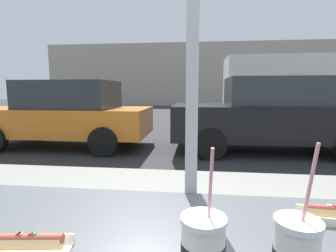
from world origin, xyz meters
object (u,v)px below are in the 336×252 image
Objects in this scene: hotdog_tray_near at (20,244)px; parked_car_black at (272,114)px; soda_cup_left at (203,250)px; box_truck at (308,87)px; parked_car_orange at (67,114)px.

parked_car_black reaches higher than hotdog_tray_near.
soda_cup_left is 0.04× the size of box_truck.
parked_car_orange reaches higher than hotdog_tray_near.
box_truck is (4.74, 11.40, 0.49)m from soda_cup_left.
box_truck is at bearing 65.29° from hotdog_tray_near.
parked_car_black is 0.60× the size of box_truck.
hotdog_tray_near is 0.06× the size of parked_car_black.
hotdog_tray_near is at bearing -114.71° from box_truck.
parked_car_orange is at bearing -144.10° from box_truck.
box_truck is at bearing 67.43° from soda_cup_left.
box_truck is (3.06, 5.78, 0.70)m from parked_car_black.
box_truck reaches higher than soda_cup_left.
parked_car_orange is 0.95× the size of parked_car_black.
hotdog_tray_near is 12.49m from box_truck.
parked_car_black is (1.68, 5.62, -0.21)m from soda_cup_left.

